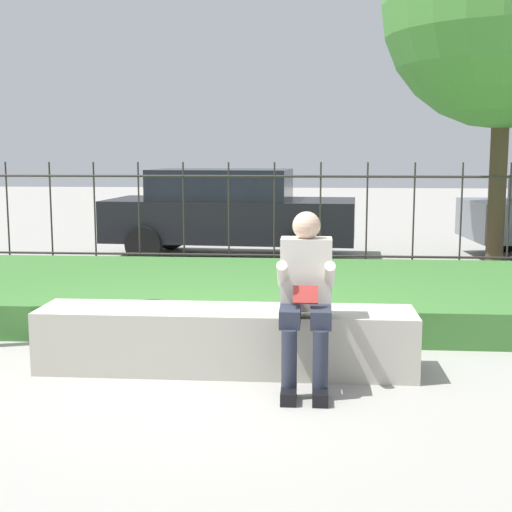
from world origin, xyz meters
TOP-DOWN VIEW (x-y plane):
  - ground_plane at (0.00, 0.00)m, footprint 60.00×60.00m
  - stone_bench at (0.15, 0.00)m, footprint 2.99×0.59m
  - person_seated_reader at (0.79, -0.33)m, footprint 0.42×0.73m
  - grass_berm at (0.00, 2.30)m, footprint 10.81×3.20m
  - iron_fence at (0.00, 4.24)m, footprint 8.81×0.03m
  - car_parked_center at (-0.54, 6.23)m, footprint 4.16×2.05m
  - tree_behind_fence at (3.47, 4.93)m, footprint 3.41×3.41m

SIDE VIEW (x-z plane):
  - ground_plane at x=0.00m, z-range 0.00..0.00m
  - grass_berm at x=0.00m, z-range 0.00..0.33m
  - stone_bench at x=0.15m, z-range -0.03..0.47m
  - person_seated_reader at x=0.79m, z-range 0.07..1.37m
  - car_parked_center at x=-0.54m, z-range 0.03..1.49m
  - iron_fence at x=0.00m, z-range 0.04..1.64m
  - tree_behind_fence at x=3.47m, z-range 1.02..6.48m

